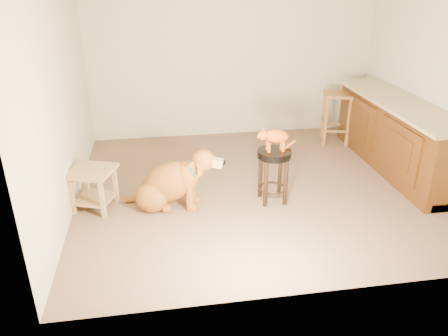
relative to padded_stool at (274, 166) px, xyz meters
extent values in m
cube|color=brown|center=(-0.04, 0.37, -0.45)|extent=(4.50, 4.00, 0.01)
cube|color=#BCB598|center=(-0.04, 2.37, 0.85)|extent=(4.50, 0.04, 2.60)
cube|color=#BCB598|center=(-0.04, -1.63, 0.85)|extent=(4.50, 0.04, 2.60)
cube|color=#BCB598|center=(-2.29, 0.37, 0.85)|extent=(0.04, 4.00, 2.60)
cube|color=#BCB598|center=(2.21, 0.37, 0.85)|extent=(0.04, 4.00, 2.60)
cube|color=#4A290D|center=(1.91, 0.67, 0.00)|extent=(0.60, 2.50, 0.90)
cube|color=gray|center=(1.88, 0.67, 0.47)|extent=(0.70, 2.56, 0.04)
cube|color=black|center=(1.95, 0.67, -0.40)|extent=(0.52, 2.50, 0.10)
cube|color=#4A290D|center=(1.60, 0.12, 0.05)|extent=(0.02, 0.90, 0.62)
cube|color=#4A290D|center=(1.60, 1.22, 0.05)|extent=(0.02, 0.90, 0.62)
cube|color=#3D210A|center=(1.58, 0.12, 0.05)|extent=(0.02, 0.60, 0.40)
cube|color=#3D210A|center=(1.58, 1.22, 0.05)|extent=(0.02, 0.60, 0.40)
cylinder|color=black|center=(0.12, 0.12, -0.17)|extent=(0.05, 0.05, 0.56)
cylinder|color=black|center=(-0.12, 0.12, -0.17)|extent=(0.05, 0.05, 0.56)
cylinder|color=black|center=(0.12, -0.12, -0.17)|extent=(0.05, 0.05, 0.56)
cylinder|color=black|center=(-0.12, -0.12, -0.17)|extent=(0.05, 0.05, 0.56)
torus|color=black|center=(0.00, 0.00, -0.29)|extent=(0.34, 0.34, 0.03)
cylinder|color=black|center=(0.00, 0.00, 0.15)|extent=(0.39, 0.39, 0.08)
cube|color=brown|center=(1.67, 1.83, -0.08)|extent=(0.06, 0.06, 0.75)
cube|color=brown|center=(1.34, 1.92, -0.08)|extent=(0.06, 0.06, 0.75)
cube|color=brown|center=(1.58, 1.50, -0.08)|extent=(0.06, 0.06, 0.75)
cube|color=brown|center=(1.25, 1.59, -0.08)|extent=(0.06, 0.06, 0.75)
cube|color=brown|center=(1.46, 1.71, 0.32)|extent=(0.53, 0.53, 0.04)
cube|color=olive|center=(-1.81, 0.26, -0.23)|extent=(0.06, 0.06, 0.45)
cube|color=olive|center=(-2.15, 0.38, -0.23)|extent=(0.06, 0.06, 0.45)
cube|color=olive|center=(-1.93, -0.08, -0.23)|extent=(0.06, 0.06, 0.45)
cube|color=olive|center=(-2.27, 0.04, -0.23)|extent=(0.06, 0.06, 0.45)
cube|color=olive|center=(-2.04, 0.15, 0.01)|extent=(0.59, 0.59, 0.04)
cube|color=olive|center=(-2.04, 0.15, -0.33)|extent=(0.50, 0.50, 0.03)
ellipsoid|color=brown|center=(-1.33, 0.26, -0.29)|extent=(0.44, 0.39, 0.34)
ellipsoid|color=brown|center=(-1.40, -0.01, -0.29)|extent=(0.44, 0.39, 0.34)
cylinder|color=brown|center=(-1.15, 0.23, -0.41)|extent=(0.11, 0.12, 0.11)
cylinder|color=brown|center=(-1.23, -0.08, -0.41)|extent=(0.11, 0.12, 0.11)
ellipsoid|color=brown|center=(-1.19, 0.08, -0.16)|extent=(0.85, 0.59, 0.69)
ellipsoid|color=brown|center=(-1.00, 0.03, -0.07)|extent=(0.36, 0.38, 0.35)
cylinder|color=brown|center=(-0.93, 0.11, -0.25)|extent=(0.11, 0.11, 0.40)
cylinder|color=brown|center=(-0.98, -0.08, -0.25)|extent=(0.11, 0.11, 0.40)
sphere|color=brown|center=(-0.90, 0.10, -0.43)|extent=(0.11, 0.11, 0.11)
sphere|color=brown|center=(-0.95, -0.09, -0.43)|extent=(0.11, 0.11, 0.11)
cylinder|color=brown|center=(-0.92, 0.00, 0.04)|extent=(0.29, 0.24, 0.26)
ellipsoid|color=brown|center=(-0.81, -0.02, 0.13)|extent=(0.31, 0.29, 0.24)
cube|color=#A08664|center=(-0.68, -0.06, 0.11)|extent=(0.19, 0.13, 0.11)
sphere|color=black|center=(-0.60, -0.08, 0.12)|extent=(0.06, 0.06, 0.06)
cube|color=brown|center=(-0.80, 0.09, 0.10)|extent=(0.07, 0.08, 0.18)
cube|color=brown|center=(-0.86, -0.13, 0.10)|extent=(0.07, 0.08, 0.18)
torus|color=#0B5F50|center=(-0.92, 0.00, 0.03)|extent=(0.19, 0.26, 0.21)
cylinder|color=#D8BF4C|center=(-0.86, -0.01, -0.05)|extent=(0.02, 0.05, 0.05)
cylinder|color=brown|center=(-1.56, 0.23, -0.42)|extent=(0.32, 0.10, 0.07)
ellipsoid|color=#9A3E0F|center=(0.02, 0.00, 0.36)|extent=(0.31, 0.15, 0.19)
cylinder|color=#9A3E0F|center=(-0.07, 0.04, 0.24)|extent=(0.03, 0.03, 0.12)
sphere|color=#9A3E0F|center=(-0.07, 0.04, 0.20)|extent=(0.04, 0.04, 0.04)
cylinder|color=#9A3E0F|center=(-0.07, -0.04, 0.24)|extent=(0.03, 0.03, 0.12)
sphere|color=#9A3E0F|center=(-0.07, -0.04, 0.20)|extent=(0.04, 0.04, 0.04)
cylinder|color=#9A3E0F|center=(0.09, 0.04, 0.24)|extent=(0.03, 0.03, 0.12)
sphere|color=#9A3E0F|center=(0.09, 0.04, 0.20)|extent=(0.04, 0.04, 0.04)
cylinder|color=#9A3E0F|center=(0.09, -0.04, 0.24)|extent=(0.03, 0.03, 0.12)
sphere|color=#9A3E0F|center=(0.09, -0.04, 0.20)|extent=(0.04, 0.04, 0.04)
sphere|color=#9A3E0F|center=(-0.14, 0.00, 0.38)|extent=(0.11, 0.11, 0.11)
sphere|color=#9A3E0F|center=(-0.19, 0.00, 0.37)|extent=(0.04, 0.04, 0.04)
sphere|color=brown|center=(-0.21, 0.00, 0.37)|extent=(0.02, 0.02, 0.02)
cone|color=#9A3E0F|center=(-0.13, 0.03, 0.44)|extent=(0.05, 0.05, 0.05)
cone|color=#C66B60|center=(-0.13, 0.03, 0.44)|extent=(0.03, 0.03, 0.03)
cone|color=#9A3E0F|center=(-0.13, -0.04, 0.44)|extent=(0.05, 0.05, 0.05)
cone|color=#C66B60|center=(-0.13, -0.04, 0.44)|extent=(0.03, 0.03, 0.03)
cylinder|color=#9A3E0F|center=(0.17, 0.05, 0.21)|extent=(0.22, 0.13, 0.11)
camera|label=1|loc=(-1.29, -4.40, 2.07)|focal=35.00mm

